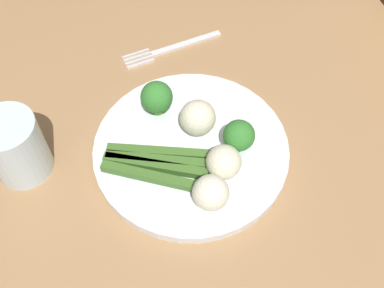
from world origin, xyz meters
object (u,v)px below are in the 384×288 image
object	(u,v)px
dining_table	(195,200)
cauliflower_near_fork	(224,162)
cauliflower_front	(212,192)
broccoli_front_left	(239,136)
fork	(172,48)
cauliflower_mid	(198,118)
asparagus_bundle	(157,165)
broccoli_outer_edge	(157,98)
water_glass	(15,147)
plate	(192,149)

from	to	relation	value
dining_table	cauliflower_near_fork	bearing A→B (deg)	-134.78
cauliflower_front	dining_table	bearing A→B (deg)	1.94
broccoli_front_left	fork	xyz separation A→B (m)	(0.22, 0.03, -0.04)
cauliflower_mid	cauliflower_front	distance (m)	0.11
asparagus_bundle	broccoli_outer_edge	xyz separation A→B (m)	(0.09, -0.02, 0.02)
cauliflower_near_fork	cauliflower_mid	bearing A→B (deg)	9.01
cauliflower_mid	broccoli_outer_edge	bearing A→B (deg)	45.87
cauliflower_front	water_glass	distance (m)	0.25
water_glass	cauliflower_near_fork	bearing A→B (deg)	-109.82
plate	broccoli_front_left	xyz separation A→B (m)	(-0.02, -0.06, 0.04)
dining_table	water_glass	distance (m)	0.27
broccoli_outer_edge	broccoli_front_left	distance (m)	0.12
dining_table	broccoli_front_left	world-z (taller)	broccoli_front_left
cauliflower_near_fork	fork	world-z (taller)	cauliflower_near_fork
broccoli_outer_edge	cauliflower_front	bearing A→B (deg)	-168.82
plate	cauliflower_mid	bearing A→B (deg)	-30.81
broccoli_outer_edge	cauliflower_front	world-z (taller)	broccoli_outer_edge
plate	cauliflower_front	size ratio (longest dim) A/B	5.81
fork	water_glass	world-z (taller)	water_glass
broccoli_outer_edge	fork	distance (m)	0.15
fork	water_glass	distance (m)	0.29
dining_table	plate	world-z (taller)	plate
broccoli_outer_edge	cauliflower_front	distance (m)	0.16
broccoli_front_left	cauliflower_front	bearing A→B (deg)	138.89
plate	water_glass	bearing A→B (deg)	79.58
cauliflower_near_fork	fork	xyz separation A→B (m)	(0.25, 0.00, -0.04)
cauliflower_mid	fork	size ratio (longest dim) A/B	0.29
cauliflower_front	water_glass	world-z (taller)	water_glass
water_glass	asparagus_bundle	bearing A→B (deg)	-109.52
dining_table	cauliflower_mid	world-z (taller)	cauliflower_mid
cauliflower_front	fork	size ratio (longest dim) A/B	0.27
broccoli_outer_edge	cauliflower_mid	xyz separation A→B (m)	(-0.04, -0.04, -0.01)
plate	cauliflower_mid	size ratio (longest dim) A/B	5.37
cauliflower_mid	cauliflower_front	world-z (taller)	cauliflower_mid
cauliflower_front	fork	world-z (taller)	cauliflower_front
broccoli_outer_edge	asparagus_bundle	bearing A→B (deg)	165.32
broccoli_outer_edge	cauliflower_front	size ratio (longest dim) A/B	1.20
dining_table	cauliflower_front	bearing A→B (deg)	-178.06
broccoli_front_left	cauliflower_mid	bearing A→B (deg)	41.47
cauliflower_near_fork	dining_table	bearing A→B (deg)	45.22
cauliflower_near_fork	cauliflower_front	size ratio (longest dim) A/B	1.00
broccoli_front_left	cauliflower_mid	xyz separation A→B (m)	(0.05, 0.04, -0.00)
broccoli_outer_edge	cauliflower_near_fork	size ratio (longest dim) A/B	1.20
plate	cauliflower_front	bearing A→B (deg)	-179.43
plate	cauliflower_mid	distance (m)	0.04
asparagus_bundle	plate	bearing A→B (deg)	43.96
plate	water_glass	world-z (taller)	water_glass
dining_table	fork	xyz separation A→B (m)	(0.22, -0.02, 0.11)
plate	broccoli_outer_edge	bearing A→B (deg)	23.15
dining_table	broccoli_front_left	size ratio (longest dim) A/B	28.31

